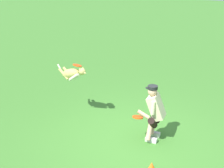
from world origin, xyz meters
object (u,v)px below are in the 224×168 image
dog (72,73)px  frisbee_flying (77,65)px  person (154,111)px  frisbee_held (138,117)px

dog → frisbee_flying: bearing=-1.7°
dog → person: bearing=6.4°
person → dog: 2.33m
dog → frisbee_flying: frisbee_flying is taller
person → frisbee_flying: (2.08, -0.21, 0.72)m
person → frisbee_flying: size_ratio=5.62×
frisbee_flying → frisbee_held: size_ratio=0.96×
dog → frisbee_held: bearing=-1.7°
frisbee_flying → frisbee_held: bearing=165.5°
person → dog: (2.27, -0.26, 0.46)m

